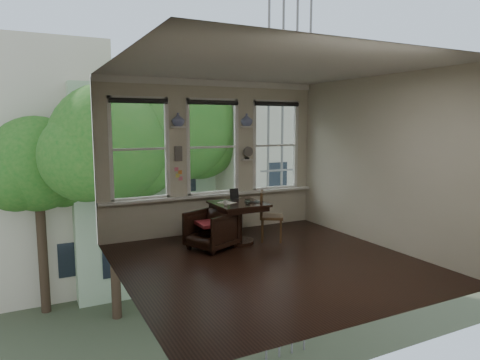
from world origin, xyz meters
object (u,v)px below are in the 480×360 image
armchair_left (211,230)px  mug (226,203)px  side_chair_right (272,216)px  laptop (254,202)px  table (239,223)px

armchair_left → mug: 0.54m
side_chair_right → laptop: side_chair_right is taller
mug → side_chair_right: bearing=-0.4°
table → armchair_left: (-0.58, -0.10, -0.04)m
side_chair_right → table: bearing=112.7°
table → side_chair_right: size_ratio=0.98×
table → side_chair_right: 0.65m
table → mug: size_ratio=10.14×
table → laptop: 0.48m
armchair_left → laptop: 0.93m
armchair_left → side_chair_right: 1.23m
armchair_left → side_chair_right: bearing=65.3°
armchair_left → laptop: (0.82, -0.05, 0.43)m
side_chair_right → mug: 1.00m
table → mug: (-0.30, -0.10, 0.42)m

